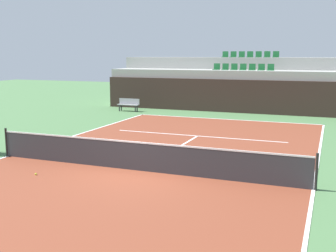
% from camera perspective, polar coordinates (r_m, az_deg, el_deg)
% --- Properties ---
extents(ground_plane, '(80.00, 80.00, 0.00)m').
position_cam_1_polar(ground_plane, '(13.89, -3.96, -6.12)').
color(ground_plane, '#477042').
extents(court_surface, '(11.00, 24.00, 0.01)m').
position_cam_1_polar(court_surface, '(13.89, -3.96, -6.10)').
color(court_surface, brown).
rests_on(court_surface, ground_plane).
extents(baseline_far, '(11.00, 0.10, 0.00)m').
position_cam_1_polar(baseline_far, '(24.98, 7.88, 0.92)').
color(baseline_far, white).
rests_on(baseline_far, court_surface).
extents(sideline_left, '(0.10, 24.00, 0.00)m').
position_cam_1_polar(sideline_left, '(16.90, -20.94, -3.85)').
color(sideline_left, white).
rests_on(sideline_left, court_surface).
extents(sideline_right, '(0.10, 24.00, 0.00)m').
position_cam_1_polar(sideline_right, '(12.64, 19.22, -8.21)').
color(sideline_right, white).
rests_on(sideline_right, court_surface).
extents(service_line_far, '(8.26, 0.10, 0.00)m').
position_cam_1_polar(service_line_far, '(19.70, 4.05, -1.36)').
color(service_line_far, white).
rests_on(service_line_far, court_surface).
extents(centre_service_line, '(0.10, 6.40, 0.00)m').
position_cam_1_polar(centre_service_line, '(16.74, 0.75, -3.32)').
color(centre_service_line, white).
rests_on(centre_service_line, court_surface).
extents(back_wall, '(18.93, 0.30, 2.18)m').
position_cam_1_polar(back_wall, '(27.92, 9.48, 4.02)').
color(back_wall, '#33231E').
rests_on(back_wall, ground_plane).
extents(stands_tier_lower, '(18.93, 2.40, 2.75)m').
position_cam_1_polar(stands_tier_lower, '(29.21, 10.05, 4.81)').
color(stands_tier_lower, '#9E9E99').
rests_on(stands_tier_lower, ground_plane).
extents(stands_tier_upper, '(18.93, 2.40, 3.60)m').
position_cam_1_polar(stands_tier_upper, '(31.53, 10.96, 5.91)').
color(stands_tier_upper, '#9E9E99').
rests_on(stands_tier_upper, ground_plane).
extents(seating_row_lower, '(4.15, 0.44, 0.44)m').
position_cam_1_polar(seating_row_lower, '(29.22, 10.18, 7.76)').
color(seating_row_lower, '#1E6633').
rests_on(seating_row_lower, stands_tier_lower).
extents(seating_row_upper, '(4.15, 0.44, 0.44)m').
position_cam_1_polar(seating_row_upper, '(31.56, 11.10, 9.40)').
color(seating_row_upper, '#1E6633').
rests_on(seating_row_upper, stands_tier_upper).
extents(tennis_net, '(11.08, 0.08, 1.07)m').
position_cam_1_polar(tennis_net, '(13.76, -3.98, -4.08)').
color(tennis_net, black).
rests_on(tennis_net, court_surface).
extents(player_bench, '(1.50, 0.40, 0.85)m').
position_cam_1_polar(player_bench, '(28.48, -5.39, 3.04)').
color(player_bench, '#99999E').
rests_on(player_bench, ground_plane).
extents(tennis_ball_0, '(0.07, 0.07, 0.07)m').
position_cam_1_polar(tennis_ball_0, '(14.00, -17.57, -6.25)').
color(tennis_ball_0, '#CCE033').
rests_on(tennis_ball_0, court_surface).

